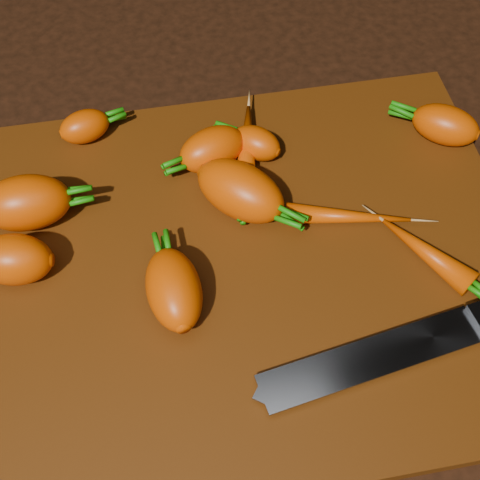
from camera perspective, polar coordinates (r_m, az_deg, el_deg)
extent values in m
cube|color=black|center=(0.60, 0.17, -2.67)|extent=(2.00, 2.00, 0.01)
cube|color=#562808|center=(0.59, 0.17, -2.11)|extent=(0.50, 0.40, 0.01)
ellipsoid|color=#DD4700|center=(0.62, -17.79, 3.04)|extent=(0.08, 0.05, 0.05)
ellipsoid|color=#DD4700|center=(0.59, -18.71, -1.59)|extent=(0.07, 0.06, 0.04)
ellipsoid|color=#DD4700|center=(0.60, 0.04, 4.22)|extent=(0.10, 0.10, 0.05)
ellipsoid|color=#DD4700|center=(0.54, -5.66, -4.21)|extent=(0.05, 0.08, 0.04)
ellipsoid|color=#DD4700|center=(0.63, -2.39, 7.75)|extent=(0.08, 0.06, 0.04)
ellipsoid|color=#DD4700|center=(0.68, -13.11, 9.42)|extent=(0.06, 0.04, 0.03)
ellipsoid|color=#DD4700|center=(0.69, 17.12, 9.37)|extent=(0.08, 0.07, 0.04)
ellipsoid|color=#DD4700|center=(0.64, 0.57, 7.57)|extent=(0.05, 0.12, 0.02)
ellipsoid|color=#DD4700|center=(0.61, 9.21, 1.99)|extent=(0.11, 0.05, 0.02)
ellipsoid|color=#DD4700|center=(0.59, 15.58, -0.98)|extent=(0.07, 0.09, 0.02)
ellipsoid|color=#DD4700|center=(0.64, 1.39, 8.26)|extent=(0.06, 0.06, 0.03)
cube|color=gray|center=(0.52, 1.85, -13.11)|extent=(0.19, 0.06, 0.00)
cube|color=gray|center=(0.54, 11.66, -9.67)|extent=(0.02, 0.03, 0.01)
cube|color=black|center=(0.56, 16.92, -7.68)|extent=(0.11, 0.04, 0.01)
cylinder|color=#B2B2B7|center=(0.55, 15.70, -7.87)|extent=(0.01, 0.01, 0.00)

